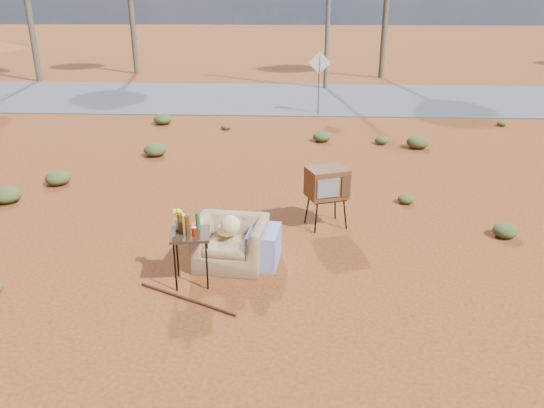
{
  "coord_description": "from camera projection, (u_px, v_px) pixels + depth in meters",
  "views": [
    {
      "loc": [
        0.78,
        -6.95,
        4.03
      ],
      "look_at": [
        0.38,
        1.16,
        0.8
      ],
      "focal_mm": 35.0,
      "sensor_mm": 36.0,
      "label": 1
    }
  ],
  "objects": [
    {
      "name": "ground",
      "position": [
        243.0,
        281.0,
        7.98
      ],
      "size": [
        140.0,
        140.0,
        0.0
      ],
      "primitive_type": "plane",
      "color": "brown",
      "rests_on": "ground"
    },
    {
      "name": "side_table",
      "position": [
        187.0,
        231.0,
        7.68
      ],
      "size": [
        0.64,
        0.64,
        1.13
      ],
      "rotation": [
        0.0,
        0.0,
        0.15
      ],
      "color": "#392115",
      "rests_on": "ground"
    },
    {
      "name": "armchair",
      "position": [
        237.0,
        237.0,
        8.36
      ],
      "size": [
        1.39,
        0.86,
        0.98
      ],
      "rotation": [
        0.0,
        0.0,
        -0.11
      ],
      "color": "#9C7C55",
      "rests_on": "ground"
    },
    {
      "name": "scrub_patch",
      "position": [
        226.0,
        177.0,
        12.06
      ],
      "size": [
        17.49,
        8.07,
        0.33
      ],
      "color": "#4B5625",
      "rests_on": "ground"
    },
    {
      "name": "road_sign",
      "position": [
        319.0,
        71.0,
        18.49
      ],
      "size": [
        0.78,
        0.06,
        2.19
      ],
      "color": "brown",
      "rests_on": "ground"
    },
    {
      "name": "tv_unit",
      "position": [
        327.0,
        184.0,
        9.58
      ],
      "size": [
        0.84,
        0.76,
        1.12
      ],
      "rotation": [
        0.0,
        0.0,
        0.36
      ],
      "color": "black",
      "rests_on": "ground"
    },
    {
      "name": "rusty_bar",
      "position": [
        187.0,
        299.0,
        7.48
      ],
      "size": [
        1.5,
        0.79,
        0.04
      ],
      "primitive_type": "cylinder",
      "rotation": [
        0.0,
        1.57,
        -0.47
      ],
      "color": "#532516",
      "rests_on": "ground"
    },
    {
      "name": "highway",
      "position": [
        279.0,
        98.0,
        21.89
      ],
      "size": [
        140.0,
        7.0,
        0.04
      ],
      "primitive_type": "cube",
      "color": "#565659",
      "rests_on": "ground"
    }
  ]
}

